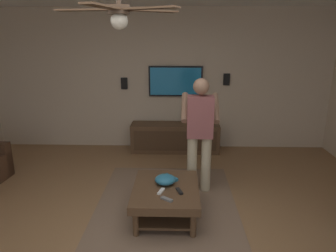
{
  "coord_description": "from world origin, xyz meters",
  "views": [
    {
      "loc": [
        -2.9,
        -0.34,
        2.17
      ],
      "look_at": [
        0.86,
        -0.22,
        1.09
      ],
      "focal_mm": 33.24,
      "sensor_mm": 36.0,
      "label": 1
    }
  ],
  "objects_px": {
    "coffee_table": "(166,195)",
    "remote_black": "(179,191)",
    "tv": "(176,81)",
    "person_standing": "(200,129)",
    "media_console": "(175,138)",
    "wall_speaker_left": "(227,79)",
    "ceiling_fan": "(120,13)",
    "bowl": "(165,180)",
    "remote_grey": "(167,199)",
    "remote_white": "(161,191)",
    "book": "(168,179)",
    "wall_speaker_right": "(124,83)",
    "vase_round": "(196,119)"
  },
  "relations": [
    {
      "from": "remote_black",
      "to": "wall_speaker_right",
      "type": "xyz_separation_m",
      "value": [
        2.71,
        1.07,
        0.88
      ]
    },
    {
      "from": "wall_speaker_left",
      "to": "wall_speaker_right",
      "type": "relative_size",
      "value": 1.0
    },
    {
      "from": "wall_speaker_left",
      "to": "media_console",
      "type": "bearing_deg",
      "value": 104.49
    },
    {
      "from": "media_console",
      "to": "remote_black",
      "type": "distance_m",
      "value": 2.46
    },
    {
      "from": "tv",
      "to": "remote_white",
      "type": "distance_m",
      "value": 2.86
    },
    {
      "from": "person_standing",
      "to": "wall_speaker_right",
      "type": "xyz_separation_m",
      "value": [
        1.86,
        1.36,
        0.36
      ]
    },
    {
      "from": "vase_round",
      "to": "ceiling_fan",
      "type": "relative_size",
      "value": 0.18
    },
    {
      "from": "wall_speaker_right",
      "to": "ceiling_fan",
      "type": "xyz_separation_m",
      "value": [
        -3.01,
        -0.51,
        1.09
      ]
    },
    {
      "from": "vase_round",
      "to": "tv",
      "type": "bearing_deg",
      "value": 58.45
    },
    {
      "from": "tv",
      "to": "media_console",
      "type": "bearing_deg",
      "value": -0.0
    },
    {
      "from": "remote_grey",
      "to": "tv",
      "type": "bearing_deg",
      "value": 125.73
    },
    {
      "from": "bowl",
      "to": "remote_black",
      "type": "relative_size",
      "value": 1.7
    },
    {
      "from": "person_standing",
      "to": "wall_speaker_left",
      "type": "relative_size",
      "value": 7.45
    },
    {
      "from": "book",
      "to": "wall_speaker_right",
      "type": "distance_m",
      "value": 2.71
    },
    {
      "from": "tv",
      "to": "wall_speaker_left",
      "type": "bearing_deg",
      "value": 90.76
    },
    {
      "from": "coffee_table",
      "to": "remote_black",
      "type": "height_order",
      "value": "remote_black"
    },
    {
      "from": "remote_white",
      "to": "book",
      "type": "bearing_deg",
      "value": -173.49
    },
    {
      "from": "coffee_table",
      "to": "ceiling_fan",
      "type": "height_order",
      "value": "ceiling_fan"
    },
    {
      "from": "coffee_table",
      "to": "wall_speaker_right",
      "type": "bearing_deg",
      "value": 19.36
    },
    {
      "from": "media_console",
      "to": "vase_round",
      "type": "height_order",
      "value": "vase_round"
    },
    {
      "from": "coffee_table",
      "to": "book",
      "type": "bearing_deg",
      "value": -6.0
    },
    {
      "from": "remote_white",
      "to": "ceiling_fan",
      "type": "bearing_deg",
      "value": -31.58
    },
    {
      "from": "bowl",
      "to": "person_standing",
      "type": "bearing_deg",
      "value": -36.02
    },
    {
      "from": "remote_white",
      "to": "remote_black",
      "type": "bearing_deg",
      "value": 112.0
    },
    {
      "from": "person_standing",
      "to": "remote_black",
      "type": "xyz_separation_m",
      "value": [
        -0.84,
        0.29,
        -0.52
      ]
    },
    {
      "from": "remote_white",
      "to": "bowl",
      "type": "bearing_deg",
      "value": -171.56
    },
    {
      "from": "coffee_table",
      "to": "wall_speaker_left",
      "type": "height_order",
      "value": "wall_speaker_left"
    },
    {
      "from": "bowl",
      "to": "book",
      "type": "distance_m",
      "value": 0.12
    },
    {
      "from": "tv",
      "to": "person_standing",
      "type": "bearing_deg",
      "value": 10.92
    },
    {
      "from": "book",
      "to": "ceiling_fan",
      "type": "height_order",
      "value": "ceiling_fan"
    },
    {
      "from": "bowl",
      "to": "remote_grey",
      "type": "height_order",
      "value": "bowl"
    },
    {
      "from": "media_console",
      "to": "wall_speaker_right",
      "type": "distance_m",
      "value": 1.45
    },
    {
      "from": "book",
      "to": "bowl",
      "type": "bearing_deg",
      "value": 121.51
    },
    {
      "from": "book",
      "to": "wall_speaker_left",
      "type": "xyz_separation_m",
      "value": [
        2.39,
        -1.06,
        0.96
      ]
    },
    {
      "from": "bowl",
      "to": "wall_speaker_left",
      "type": "xyz_separation_m",
      "value": [
        2.5,
        -1.09,
        0.92
      ]
    },
    {
      "from": "bowl",
      "to": "ceiling_fan",
      "type": "bearing_deg",
      "value": 142.97
    },
    {
      "from": "remote_black",
      "to": "wall_speaker_left",
      "type": "relative_size",
      "value": 0.68
    },
    {
      "from": "media_console",
      "to": "person_standing",
      "type": "relative_size",
      "value": 1.04
    },
    {
      "from": "person_standing",
      "to": "book",
      "type": "xyz_separation_m",
      "value": [
        -0.53,
        0.43,
        -0.51
      ]
    },
    {
      "from": "media_console",
      "to": "person_standing",
      "type": "xyz_separation_m",
      "value": [
        -1.61,
        -0.36,
        0.66
      ]
    },
    {
      "from": "tv",
      "to": "bowl",
      "type": "height_order",
      "value": "tv"
    },
    {
      "from": "tv",
      "to": "remote_grey",
      "type": "xyz_separation_m",
      "value": [
        -2.89,
        0.07,
        -0.93
      ]
    },
    {
      "from": "bowl",
      "to": "remote_grey",
      "type": "distance_m",
      "value": 0.41
    },
    {
      "from": "vase_round",
      "to": "remote_black",
      "type": "bearing_deg",
      "value": 172.26
    },
    {
      "from": "media_console",
      "to": "ceiling_fan",
      "type": "relative_size",
      "value": 1.42
    },
    {
      "from": "media_console",
      "to": "wall_speaker_left",
      "type": "relative_size",
      "value": 7.73
    },
    {
      "from": "remote_white",
      "to": "wall_speaker_left",
      "type": "bearing_deg",
      "value": 175.97
    },
    {
      "from": "vase_round",
      "to": "wall_speaker_left",
      "type": "bearing_deg",
      "value": -65.81
    },
    {
      "from": "remote_grey",
      "to": "book",
      "type": "xyz_separation_m",
      "value": [
        0.51,
        0.0,
        0.01
      ]
    },
    {
      "from": "remote_black",
      "to": "ceiling_fan",
      "type": "distance_m",
      "value": 2.07
    }
  ]
}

